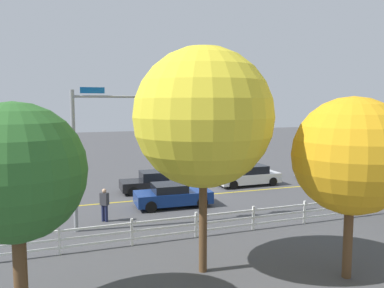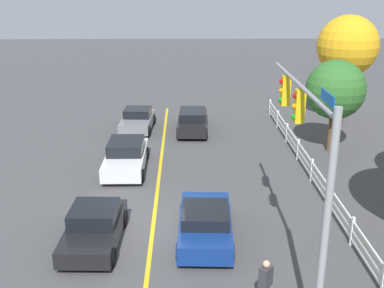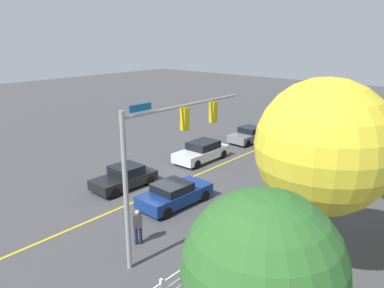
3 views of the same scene
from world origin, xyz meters
TOP-DOWN VIEW (x-y plane):
  - ground_plane at (0.00, 0.00)m, footprint 120.00×120.00m
  - lane_center_stripe at (-4.00, 0.00)m, footprint 28.00×0.16m
  - signal_assembly at (4.08, 4.66)m, footprint 7.32×0.38m
  - car_0 at (-12.82, -1.73)m, footprint 4.03×2.11m
  - car_1 at (-12.37, 1.79)m, footprint 4.51×2.04m
  - car_2 at (0.81, 2.01)m, footprint 4.45×2.16m
  - car_3 at (-6.16, -1.71)m, footprint 4.65×2.03m
  - car_4 at (1.02, -2.06)m, footprint 4.12×2.06m
  - pedestrian at (4.87, 3.57)m, footprint 0.47×0.46m
  - white_rail_fence at (-3.00, 7.33)m, footprint 26.10×0.10m
  - tree_0 at (-8.66, 9.46)m, footprint 3.23×3.23m
  - tree_2 at (2.34, 10.69)m, footprint 4.83×4.83m
  - tree_4 at (8.18, 11.77)m, footprint 3.78×3.78m

SIDE VIEW (x-z plane):
  - ground_plane at x=0.00m, z-range 0.00..0.00m
  - lane_center_stripe at x=-4.00m, z-range 0.00..0.01m
  - white_rail_fence at x=-3.00m, z-range 0.03..1.18m
  - car_0 at x=-12.82m, z-range -0.03..1.32m
  - car_2 at x=0.81m, z-range -0.02..1.33m
  - car_4 at x=1.02m, z-range -0.04..1.36m
  - car_1 at x=-12.37m, z-range -0.01..1.42m
  - car_3 at x=-6.16m, z-range -0.02..1.44m
  - pedestrian at x=4.87m, z-range 0.08..1.77m
  - tree_0 at x=-8.66m, z-range 0.94..6.09m
  - tree_4 at x=8.18m, z-range 1.10..7.12m
  - signal_assembly at x=4.08m, z-range 1.38..8.08m
  - tree_2 at x=2.34m, z-range 1.53..9.43m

